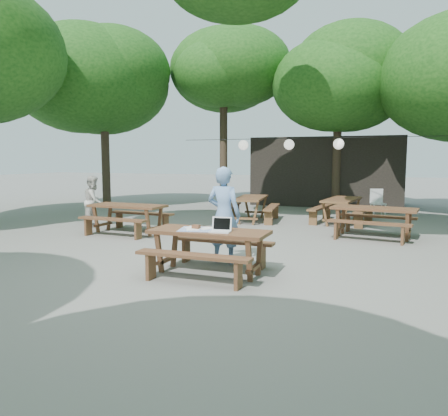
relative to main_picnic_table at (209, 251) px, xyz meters
name	(u,v)px	position (x,y,z in m)	size (l,w,h in m)	color
ground	(233,252)	(-0.20, 1.74, -0.39)	(80.00, 80.00, 0.00)	slate
pavilion	(328,171)	(0.30, 12.24, 1.01)	(6.00, 3.00, 2.80)	black
main_picnic_table	(209,251)	(0.00, 0.00, 0.00)	(2.00, 1.58, 0.75)	#4C281A
picnic_table_nw	(128,218)	(-3.57, 2.96, 0.00)	(2.02, 1.64, 0.75)	#4C281A
picnic_table_ne	(373,222)	(2.45, 4.59, 0.00)	(2.08, 1.80, 0.75)	#4C281A
picnic_table_far_w	(251,209)	(-1.24, 6.25, 0.00)	(1.81, 2.09, 0.75)	#4C281A
picnic_table_far_e	(342,211)	(1.46, 6.71, 0.00)	(1.80, 2.08, 0.75)	#4C281A
woman	(224,215)	(-0.06, 0.86, 0.51)	(0.66, 0.43, 1.80)	#729ACF
second_person	(94,201)	(-5.17, 3.66, 0.34)	(0.70, 0.55, 1.45)	beige
plastic_chair	(378,208)	(2.41, 9.13, -0.13)	(0.56, 0.56, 0.90)	silver
laptop	(221,228)	(0.25, -0.08, 0.42)	(0.36, 0.30, 0.24)	white
tabletop_clutter	(198,229)	(-0.20, 0.01, 0.37)	(0.76, 0.68, 0.08)	#3660B9
paper_lanterns	(289,144)	(-0.39, 7.74, 2.02)	(9.00, 0.34, 0.38)	black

